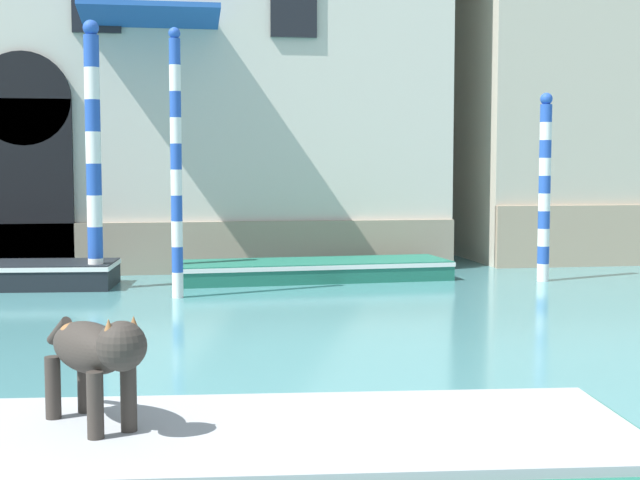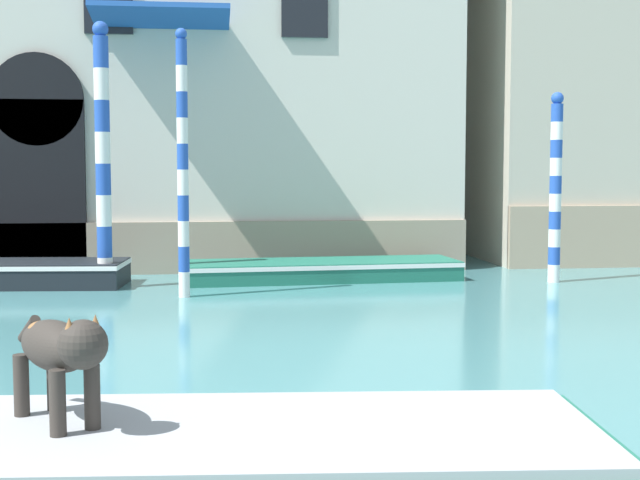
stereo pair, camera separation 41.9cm
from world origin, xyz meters
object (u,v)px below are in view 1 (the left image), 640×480
at_px(boat_moored_far, 312,269).
at_px(mooring_pole_1, 93,155).
at_px(mooring_pole_4, 176,163).
at_px(dog_on_deck, 95,351).
at_px(mooring_pole_0, 545,187).
at_px(boat_foreground, 132,475).

xyz_separation_m(boat_moored_far, mooring_pole_1, (-4.04, -0.73, 2.20)).
distance_m(boat_moored_far, mooring_pole_4, 3.86).
xyz_separation_m(dog_on_deck, mooring_pole_0, (7.43, 10.55, 0.75)).
distance_m(dog_on_deck, mooring_pole_1, 10.84).
distance_m(dog_on_deck, mooring_pole_4, 9.54).
distance_m(boat_foreground, mooring_pole_0, 12.97).
height_order(dog_on_deck, mooring_pole_4, mooring_pole_4).
relative_size(mooring_pole_1, mooring_pole_4, 1.06).
bearing_deg(boat_foreground, boat_moored_far, 80.85).
relative_size(mooring_pole_0, mooring_pole_1, 0.75).
relative_size(boat_foreground, mooring_pole_1, 1.38).
xyz_separation_m(mooring_pole_0, mooring_pole_1, (-8.38, 0.17, 0.59)).
height_order(dog_on_deck, mooring_pole_0, mooring_pole_0).
relative_size(dog_on_deck, mooring_pole_1, 0.20).
bearing_deg(boat_moored_far, mooring_pole_4, -146.06).
xyz_separation_m(boat_moored_far, mooring_pole_0, (4.34, -0.90, 1.61)).
xyz_separation_m(boat_foreground, mooring_pole_4, (0.28, 9.57, 1.94)).
height_order(mooring_pole_0, mooring_pole_1, mooring_pole_1).
relative_size(boat_foreground, mooring_pole_4, 1.47).
xyz_separation_m(dog_on_deck, boat_moored_far, (3.08, 11.45, -0.86)).
bearing_deg(mooring_pole_0, mooring_pole_1, 178.86).
bearing_deg(mooring_pole_0, dog_on_deck, -125.14).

